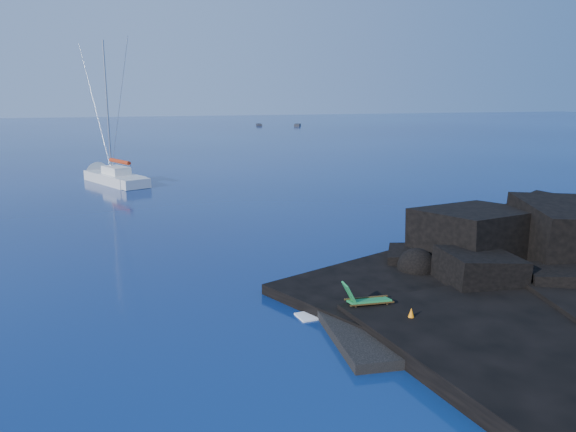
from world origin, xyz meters
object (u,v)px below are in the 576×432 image
object	(u,v)px
marker_cone	(411,316)
sunbather	(496,319)
sailboat	(115,183)
deck_chair	(369,295)
distant_boat_b	(297,126)
distant_boat_a	(259,126)

from	to	relation	value
marker_cone	sunbather	bearing A→B (deg)	-17.00
sailboat	marker_cone	bearing A→B (deg)	-99.93
deck_chair	distant_boat_b	distance (m)	128.13
sailboat	distant_boat_a	size ratio (longest dim) A/B	3.37
marker_cone	distant_boat_b	bearing A→B (deg)	72.94
distant_boat_a	sunbather	bearing A→B (deg)	-92.61
sailboat	distant_boat_a	bearing A→B (deg)	43.39
sailboat	deck_chair	xyz separation A→B (m)	(8.58, -37.56, 0.97)
sailboat	sunbather	distance (m)	41.99
deck_chair	distant_boat_a	world-z (taller)	deck_chair
marker_cone	sailboat	bearing A→B (deg)	103.49
marker_cone	distant_boat_b	xyz separation A→B (m)	(37.98, 123.78, -0.66)
deck_chair	marker_cone	size ratio (longest dim) A/B	2.91
distant_boat_a	distant_boat_b	size ratio (longest dim) A/B	0.89
sailboat	distant_boat_b	distance (m)	96.93
sailboat	sunbather	size ratio (longest dim) A/B	7.96
sunbather	distant_boat_a	xyz separation A→B (m)	(25.96, 129.58, -0.52)
sunbather	marker_cone	xyz separation A→B (m)	(-2.93, 0.90, 0.15)
sailboat	distant_boat_b	bearing A→B (deg)	37.30
sunbather	distant_boat_b	distance (m)	129.51
marker_cone	distant_boat_a	world-z (taller)	marker_cone
marker_cone	distant_boat_a	size ratio (longest dim) A/B	0.16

